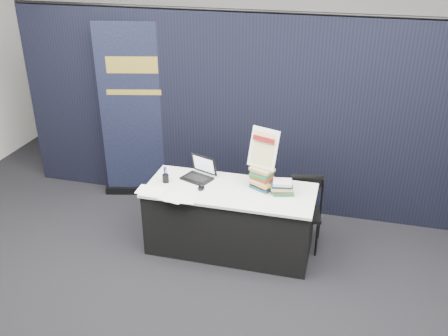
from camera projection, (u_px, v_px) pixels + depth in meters
The scene contains 15 objects.
floor at pixel (217, 278), 5.13m from camera, with size 8.00×8.00×0.00m, color black.
wall_back at pixel (284, 32), 7.84m from camera, with size 8.00×0.02×3.50m, color beige.
drape_partition at pixel (252, 116), 6.00m from camera, with size 6.00×0.08×2.40m, color black.
display_table at pixel (230, 219), 5.44m from camera, with size 1.80×0.75×0.75m.
laptop at pixel (198, 173), 5.50m from camera, with size 0.37×0.35×0.24m.
mouse at pixel (201, 188), 5.27m from camera, with size 0.07×0.11×0.03m, color black.
brochure_left at pixel (151, 190), 5.26m from camera, with size 0.29×0.21×0.00m, color white.
brochure_mid at pixel (172, 198), 5.11m from camera, with size 0.25×0.18×0.00m, color silver.
brochure_right at pixel (182, 198), 5.11m from camera, with size 0.31×0.22×0.00m, color white.
pen_cup at pixel (166, 178), 5.41m from camera, with size 0.07×0.07×0.09m, color black.
book_stack_tall at pixel (262, 178), 5.25m from camera, with size 0.27×0.25×0.24m.
book_stack_short at pixel (283, 187), 5.17m from camera, with size 0.24×0.21×0.15m.
info_sign at pixel (263, 149), 5.13m from camera, with size 0.34×0.22×0.43m.
pullup_banner at pixel (137, 123), 6.33m from camera, with size 0.96×0.33×2.27m.
stacking_chair at pixel (304, 209), 5.51m from camera, with size 0.42×0.42×0.80m.
Camera 1 is at (1.12, -3.96, 3.27)m, focal length 40.00 mm.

